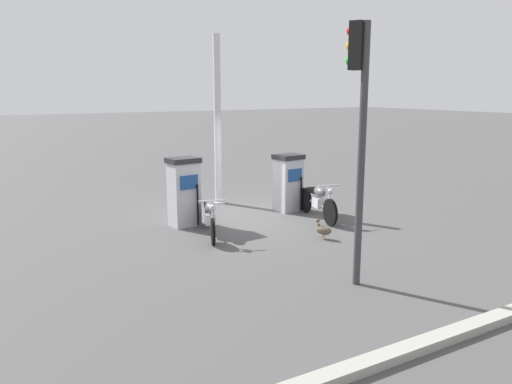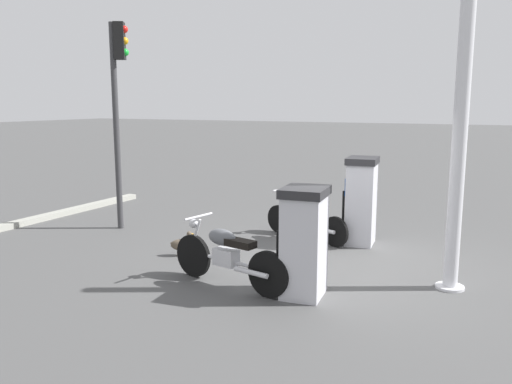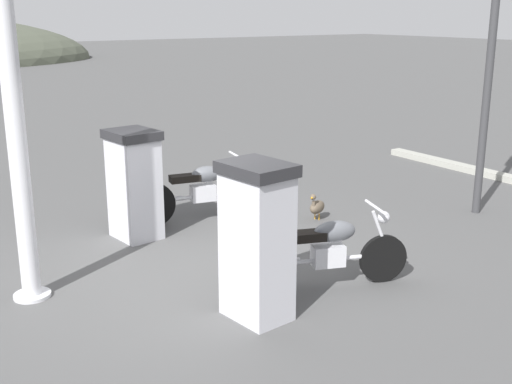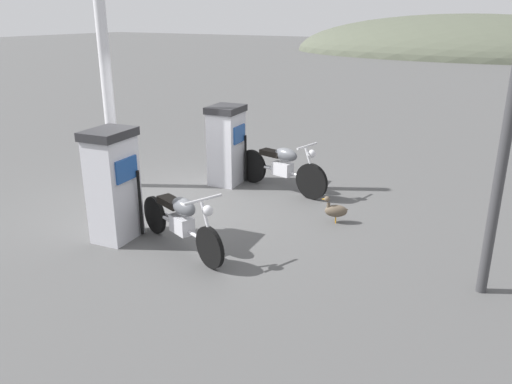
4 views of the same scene
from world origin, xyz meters
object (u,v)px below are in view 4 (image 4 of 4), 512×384
(fuel_pump_near, at_px, (113,185))
(wandering_duck, at_px, (335,210))
(motorcycle_near_pump, at_px, (181,219))
(motorcycle_far_pump, at_px, (282,166))
(canopy_support_pole, at_px, (105,66))
(fuel_pump_far, at_px, (227,145))

(fuel_pump_near, bearing_deg, wandering_duck, 39.90)
(motorcycle_near_pump, bearing_deg, fuel_pump_near, -171.38)
(motorcycle_near_pump, distance_m, motorcycle_far_pump, 2.91)
(motorcycle_near_pump, xyz_separation_m, canopy_support_pole, (-2.83, 1.61, 1.78))
(fuel_pump_far, height_order, motorcycle_far_pump, fuel_pump_far)
(wandering_duck, xyz_separation_m, canopy_support_pole, (-4.31, -0.35, 2.02))
(motorcycle_near_pump, height_order, canopy_support_pole, canopy_support_pole)
(fuel_pump_near, xyz_separation_m, fuel_pump_far, (0.00, 2.94, -0.06))
(fuel_pump_near, bearing_deg, canopy_support_pole, 134.92)
(canopy_support_pole, bearing_deg, wandering_duck, 4.65)
(fuel_pump_near, relative_size, canopy_support_pole, 0.35)
(fuel_pump_near, distance_m, wandering_duck, 3.37)
(wandering_duck, bearing_deg, motorcycle_far_pump, 146.39)
(canopy_support_pole, bearing_deg, motorcycle_near_pump, -29.74)
(motorcycle_near_pump, distance_m, canopy_support_pole, 3.71)
(motorcycle_near_pump, bearing_deg, motorcycle_far_pump, 88.88)
(canopy_support_pole, bearing_deg, fuel_pump_far, 33.39)
(motorcycle_far_pump, bearing_deg, fuel_pump_far, -173.16)
(fuel_pump_far, distance_m, motorcycle_near_pump, 2.99)
(canopy_support_pole, bearing_deg, motorcycle_far_pump, 24.27)
(fuel_pump_far, height_order, motorcycle_near_pump, fuel_pump_far)
(wandering_duck, distance_m, canopy_support_pole, 4.78)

